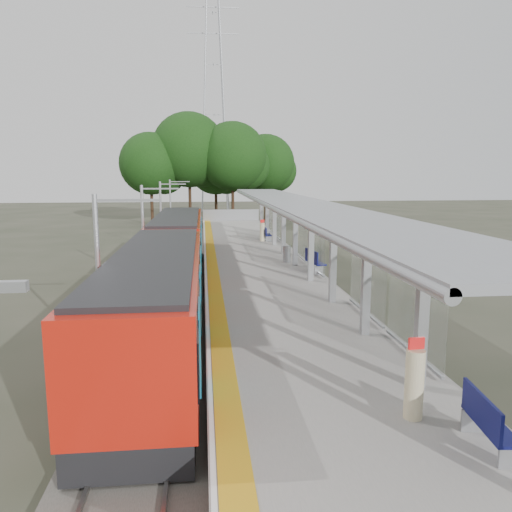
{
  "coord_description": "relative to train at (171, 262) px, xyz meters",
  "views": [
    {
      "loc": [
        -3.02,
        -8.71,
        6.01
      ],
      "look_at": [
        -0.64,
        13.57,
        2.3
      ],
      "focal_mm": 35.0,
      "sensor_mm": 36.0,
      "label": 1
    }
  ],
  "objects": [
    {
      "name": "litter_bin",
      "position": [
        6.21,
        5.39,
        -0.58
      ],
      "size": [
        0.52,
        0.52,
        0.94
      ],
      "primitive_type": "cylinder",
      "rotation": [
        0.0,
        0.0,
        -0.13
      ],
      "color": "#9EA0A5",
      "rests_on": "platform"
    },
    {
      "name": "bench_mid",
      "position": [
        7.1,
        2.29,
        -0.44
      ],
      "size": [
        0.77,
        1.75,
        1.16
      ],
      "rotation": [
        0.0,
        0.0,
        0.15
      ],
      "color": "#101353",
      "rests_on": "platform"
    },
    {
      "name": "info_pillar_near",
      "position": [
        5.74,
        -13.13,
        -0.3
      ],
      "size": [
        0.39,
        0.39,
        1.74
      ],
      "rotation": [
        0.0,
        0.0,
        0.13
      ],
      "color": "#C8BC92",
      "rests_on": "platform"
    },
    {
      "name": "end_fence",
      "position": [
        4.5,
        31.26,
        -0.45
      ],
      "size": [
        6.0,
        0.1,
        1.2
      ],
      "primitive_type": "cube",
      "color": "#9EA0A5",
      "rests_on": "platform"
    },
    {
      "name": "pylon",
      "position": [
        3.5,
        59.31,
        16.95
      ],
      "size": [
        8.0,
        4.0,
        38.0
      ],
      "primitive_type": null,
      "color": "#9EA0A5",
      "rests_on": "ground"
    },
    {
      "name": "ground",
      "position": [
        4.5,
        -13.69,
        -2.05
      ],
      "size": [
        200.0,
        200.0,
        0.0
      ],
      "primitive_type": "plane",
      "color": "#474438",
      "rests_on": "ground"
    },
    {
      "name": "bench_far",
      "position": [
        6.27,
        14.8,
        -0.53
      ],
      "size": [
        0.45,
        1.44,
        0.99
      ],
      "rotation": [
        0.0,
        0.0,
        -0.01
      ],
      "color": "#101353",
      "rests_on": "platform"
    },
    {
      "name": "train",
      "position": [
        0.0,
        0.0,
        0.0
      ],
      "size": [
        2.74,
        27.6,
        3.62
      ],
      "color": "black",
      "rests_on": "ground"
    },
    {
      "name": "trackbed",
      "position": [
        -0.0,
        6.31,
        -1.93
      ],
      "size": [
        3.0,
        70.0,
        0.24
      ],
      "primitive_type": "cube",
      "color": "#59544C",
      "rests_on": "ground"
    },
    {
      "name": "tree_cluster",
      "position": [
        2.52,
        39.48,
        5.78
      ],
      "size": [
        21.5,
        12.44,
        13.27
      ],
      "color": "#382316",
      "rests_on": "ground"
    },
    {
      "name": "canopy",
      "position": [
        6.11,
        2.49,
        2.15
      ],
      "size": [
        3.27,
        38.0,
        3.66
      ],
      "color": "#9EA0A5",
      "rests_on": "platform"
    },
    {
      "name": "bench_near",
      "position": [
        6.56,
        -14.42,
        -0.49
      ],
      "size": [
        0.65,
        1.61,
        1.07
      ],
      "rotation": [
        0.0,
        0.0,
        -0.11
      ],
      "color": "#101353",
      "rests_on": "platform"
    },
    {
      "name": "info_pillar_far",
      "position": [
        5.9,
        14.52,
        -0.35
      ],
      "size": [
        0.36,
        0.36,
        1.62
      ],
      "rotation": [
        0.0,
        0.0,
        0.38
      ],
      "color": "#C8BC92",
      "rests_on": "platform"
    },
    {
      "name": "tactile_strip",
      "position": [
        1.95,
        6.31,
        -1.04
      ],
      "size": [
        0.6,
        50.0,
        0.02
      ],
      "primitive_type": "cube",
      "color": "gold",
      "rests_on": "platform"
    },
    {
      "name": "catenary_masts",
      "position": [
        -1.72,
        5.31,
        0.86
      ],
      "size": [
        2.08,
        48.16,
        5.4
      ],
      "color": "#9EA0A5",
      "rests_on": "ground"
    },
    {
      "name": "platform",
      "position": [
        4.5,
        6.31,
        -1.55
      ],
      "size": [
        6.0,
        50.0,
        1.0
      ],
      "primitive_type": "cube",
      "color": "gray",
      "rests_on": "ground"
    }
  ]
}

